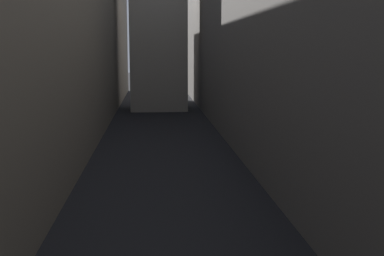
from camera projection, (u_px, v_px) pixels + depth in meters
ground_plane at (163, 145)px, 42.33m from camera, size 264.00×264.00×0.00m
building_block_left at (2, 22)px, 41.67m from camera, size 15.50×108.00×20.44m
building_block_right at (286, 28)px, 43.62m from camera, size 10.70×108.00×19.52m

